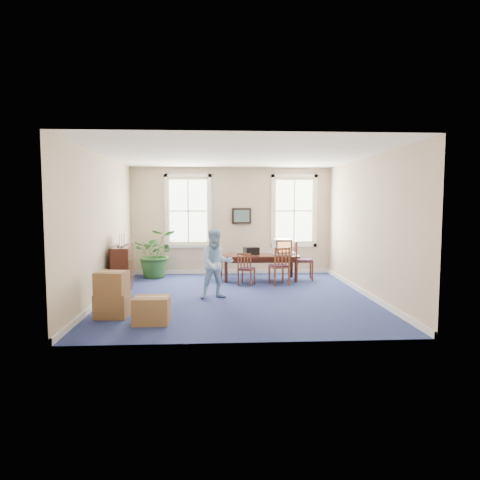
{
  "coord_description": "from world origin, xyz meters",
  "views": [
    {
      "loc": [
        -0.5,
        -9.64,
        2.15
      ],
      "look_at": [
        0.1,
        0.6,
        1.25
      ],
      "focal_mm": 32.0,
      "sensor_mm": 36.0,
      "label": 1
    }
  ],
  "objects": [
    {
      "name": "conference_table",
      "position": [
        0.74,
        2.07,
        0.36
      ],
      "size": [
        2.11,
        0.99,
        0.71
      ],
      "primitive_type": null,
      "rotation": [
        0.0,
        0.0,
        -0.02
      ],
      "color": "#3F1A12",
      "rests_on": "ground"
    },
    {
      "name": "game_console",
      "position": [
        1.64,
        2.07,
        0.74
      ],
      "size": [
        0.21,
        0.25,
        0.06
      ],
      "primitive_type": "cube",
      "rotation": [
        0.0,
        0.0,
        0.13
      ],
      "color": "white",
      "rests_on": "conference_table"
    },
    {
      "name": "baseboard_back",
      "position": [
        0.0,
        3.22,
        0.06
      ],
      "size": [
        6.0,
        0.04,
        0.12
      ],
      "primitive_type": "cube",
      "color": "white",
      "rests_on": "ground"
    },
    {
      "name": "baseboard_right",
      "position": [
        2.97,
        0.0,
        0.06
      ],
      "size": [
        0.04,
        6.5,
        0.12
      ],
      "primitive_type": "cube",
      "color": "white",
      "rests_on": "ground"
    },
    {
      "name": "ceiling",
      "position": [
        0.0,
        0.0,
        3.2
      ],
      "size": [
        6.5,
        6.5,
        0.0
      ],
      "primitive_type": "plane",
      "rotation": [
        3.14,
        0.0,
        0.0
      ],
      "color": "white",
      "rests_on": "ground"
    },
    {
      "name": "credenza",
      "position": [
        -2.75,
        0.79,
        0.56
      ],
      "size": [
        0.55,
        1.45,
        1.11
      ],
      "primitive_type": "cube",
      "rotation": [
        0.0,
        0.0,
        0.11
      ],
      "color": "#3F1A12",
      "rests_on": "ground"
    },
    {
      "name": "cardboard_boxes",
      "position": [
        -2.21,
        -1.52,
        0.46
      ],
      "size": [
        1.72,
        1.72,
        0.91
      ],
      "primitive_type": null,
      "rotation": [
        0.0,
        0.0,
        -0.08
      ],
      "color": "#956940",
      "rests_on": "ground"
    },
    {
      "name": "chair_end_left",
      "position": [
        -0.49,
        2.07,
        0.43
      ],
      "size": [
        0.4,
        0.4,
        0.86
      ],
      "primitive_type": null,
      "rotation": [
        0.0,
        0.0,
        -1.6
      ],
      "color": "brown",
      "rests_on": "ground"
    },
    {
      "name": "chair_near_right",
      "position": [
        1.17,
        1.36,
        0.5
      ],
      "size": [
        0.55,
        0.55,
        1.0
      ],
      "primitive_type": null,
      "rotation": [
        0.0,
        0.0,
        3.39
      ],
      "color": "brown",
      "rests_on": "ground"
    },
    {
      "name": "wall_front",
      "position": [
        0.0,
        -3.25,
        1.6
      ],
      "size": [
        6.5,
        0.0,
        6.5
      ],
      "primitive_type": "plane",
      "rotation": [
        -1.57,
        0.0,
        0.0
      ],
      "color": "#C3AE8F",
      "rests_on": "ground"
    },
    {
      "name": "floor",
      "position": [
        0.0,
        0.0,
        0.0
      ],
      "size": [
        6.5,
        6.5,
        0.0
      ],
      "primitive_type": "plane",
      "color": "navy",
      "rests_on": "ground"
    },
    {
      "name": "wall_right",
      "position": [
        3.0,
        0.0,
        1.6
      ],
      "size": [
        0.0,
        6.5,
        6.5
      ],
      "primitive_type": "plane",
      "rotation": [
        1.57,
        0.0,
        -1.57
      ],
      "color": "#C3AE8F",
      "rests_on": "ground"
    },
    {
      "name": "crt_tv",
      "position": [
        1.36,
        2.12,
        0.93
      ],
      "size": [
        0.52,
        0.56,
        0.43
      ],
      "primitive_type": null,
      "rotation": [
        0.0,
        0.0,
        0.11
      ],
      "color": "#B7B7BC",
      "rests_on": "conference_table"
    },
    {
      "name": "wall_left",
      "position": [
        -3.0,
        0.0,
        1.6
      ],
      "size": [
        0.0,
        6.5,
        6.5
      ],
      "primitive_type": "plane",
      "rotation": [
        1.57,
        0.0,
        1.57
      ],
      "color": "#C3AE8F",
      "rests_on": "ground"
    },
    {
      "name": "chair_near_left",
      "position": [
        0.31,
        1.36,
        0.43
      ],
      "size": [
        0.5,
        0.5,
        0.86
      ],
      "primitive_type": null,
      "rotation": [
        0.0,
        0.0,
        2.76
      ],
      "color": "brown",
      "rests_on": "ground"
    },
    {
      "name": "man",
      "position": [
        -0.47,
        -0.15,
        0.79
      ],
      "size": [
        0.88,
        0.74,
        1.57
      ],
      "primitive_type": "imported",
      "rotation": [
        0.0,
        0.0,
        0.21
      ],
      "color": "#A4D0F3",
      "rests_on": "ground"
    },
    {
      "name": "window_left",
      "position": [
        -1.3,
        3.23,
        1.9
      ],
      "size": [
        1.4,
        0.12,
        2.2
      ],
      "primitive_type": null,
      "color": "white",
      "rests_on": "ground"
    },
    {
      "name": "chair_end_right",
      "position": [
        1.98,
        2.07,
        0.55
      ],
      "size": [
        0.53,
        0.53,
        1.09
      ],
      "primitive_type": null,
      "rotation": [
        0.0,
        0.0,
        1.48
      ],
      "color": "brown",
      "rests_on": "ground"
    },
    {
      "name": "wall_back",
      "position": [
        0.0,
        3.25,
        1.6
      ],
      "size": [
        6.5,
        0.0,
        6.5
      ],
      "primitive_type": "plane",
      "rotation": [
        1.57,
        0.0,
        0.0
      ],
      "color": "#C3AE8F",
      "rests_on": "ground"
    },
    {
      "name": "wall_picture",
      "position": [
        0.3,
        3.2,
        1.75
      ],
      "size": [
        0.58,
        0.06,
        0.48
      ],
      "primitive_type": null,
      "color": "black",
      "rests_on": "ground"
    },
    {
      "name": "brochure_rack",
      "position": [
        -2.73,
        0.79,
        1.28
      ],
      "size": [
        0.2,
        0.74,
        0.32
      ],
      "primitive_type": null,
      "rotation": [
        0.0,
        0.0,
        0.1
      ],
      "color": "#99999E",
      "rests_on": "credenza"
    },
    {
      "name": "baseboard_left",
      "position": [
        -2.97,
        0.0,
        0.06
      ],
      "size": [
        0.04,
        6.5,
        0.12
      ],
      "primitive_type": "cube",
      "color": "white",
      "rests_on": "ground"
    },
    {
      "name": "equipment_bag",
      "position": [
        0.5,
        2.12,
        0.81
      ],
      "size": [
        0.46,
        0.37,
        0.2
      ],
      "primitive_type": "cube",
      "rotation": [
        0.0,
        0.0,
        0.34
      ],
      "color": "black",
      "rests_on": "conference_table"
    },
    {
      "name": "window_right",
      "position": [
        1.9,
        3.23,
        1.9
      ],
      "size": [
        1.4,
        0.12,
        2.2
      ],
      "primitive_type": null,
      "color": "white",
      "rests_on": "ground"
    },
    {
      "name": "potted_plant",
      "position": [
        -2.2,
        2.66,
        0.7
      ],
      "size": [
        1.43,
        1.3,
        1.39
      ],
      "primitive_type": "imported",
      "rotation": [
        0.0,
        0.0,
        0.18
      ],
      "color": "#285924",
      "rests_on": "ground"
    }
  ]
}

